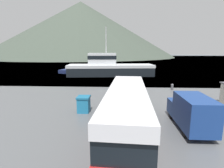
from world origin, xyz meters
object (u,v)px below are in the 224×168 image
at_px(delivery_van, 191,111).
at_px(small_boat, 69,70).
at_px(fishing_boat, 109,67).
at_px(storage_bin, 84,104).
at_px(tour_bus, 127,108).

relative_size(delivery_van, small_boat, 0.74).
xyz_separation_m(fishing_boat, storage_bin, (-0.67, -24.67, -1.17)).
distance_m(storage_bin, small_boat, 32.11).
distance_m(tour_bus, delivery_van, 4.83).
bearing_deg(fishing_boat, tour_bus, 0.53).
relative_size(delivery_van, storage_bin, 3.57).
height_order(tour_bus, delivery_van, tour_bus).
xyz_separation_m(storage_bin, small_boat, (-10.40, 30.38, -0.31)).
bearing_deg(small_boat, tour_bus, -54.38).
height_order(delivery_van, fishing_boat, fishing_boat).
relative_size(tour_bus, small_boat, 1.65).
distance_m(tour_bus, storage_bin, 5.72).
distance_m(delivery_van, fishing_boat, 28.95).
distance_m(delivery_van, storage_bin, 9.20).
bearing_deg(delivery_van, storage_bin, 159.71).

